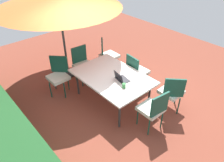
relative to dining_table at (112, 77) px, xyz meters
name	(u,v)px	position (x,y,z in m)	size (l,w,h in m)	color
ground_plane	(112,100)	(0.00, 0.00, -0.70)	(10.00, 10.00, 0.02)	brown
hedge_row	(5,141)	(0.00, 2.52, -0.21)	(6.30, 0.81, 0.95)	#1E4C23
dining_table	(112,77)	(0.00, 0.00, 0.00)	(1.84, 1.25, 0.73)	silver
patio_umbrella	(58,1)	(1.75, 0.17, 1.43)	(3.12, 3.12, 2.29)	#4C4C4C
chair_west	(153,108)	(-1.23, -0.02, -0.13)	(0.49, 0.48, 0.98)	silver
chair_south	(136,70)	(-0.02, -0.82, -0.13)	(0.47, 0.48, 0.98)	silver
chair_southeast	(107,54)	(1.15, -0.84, -0.13)	(0.58, 0.58, 0.98)	silver
chair_northeast	(59,74)	(1.15, 0.77, -0.13)	(0.59, 0.59, 0.98)	silver
chair_east	(82,63)	(1.21, 0.00, -0.13)	(0.48, 0.46, 0.98)	silver
chair_southwest	(172,91)	(-1.15, -0.77, -0.13)	(0.59, 0.59, 0.98)	silver
laptop	(121,78)	(-0.27, -0.04, 0.09)	(0.36, 0.30, 0.21)	#2D2D33
cup	(124,86)	(-0.51, 0.12, 0.10)	(0.08, 0.08, 0.11)	#286B33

